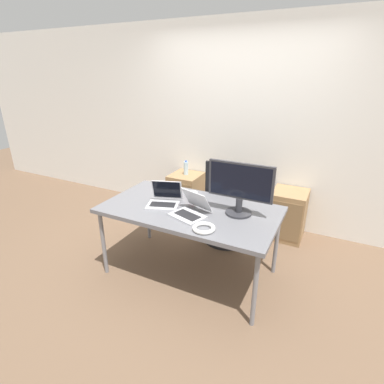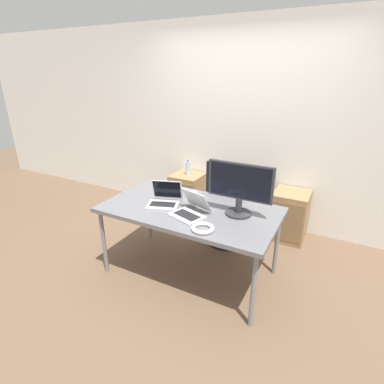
{
  "view_description": "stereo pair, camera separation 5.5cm",
  "coord_description": "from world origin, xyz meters",
  "px_view_note": "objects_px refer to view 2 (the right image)",
  "views": [
    {
      "loc": [
        1.2,
        -2.33,
        1.98
      ],
      "look_at": [
        0.0,
        0.05,
        0.9
      ],
      "focal_mm": 28.0,
      "sensor_mm": 36.0,
      "label": 1
    },
    {
      "loc": [
        1.25,
        -2.31,
        1.98
      ],
      "look_at": [
        0.0,
        0.05,
        0.9
      ],
      "focal_mm": 28.0,
      "sensor_mm": 36.0,
      "label": 2
    }
  ],
  "objects_px": {
    "laptop_left": "(164,200)",
    "monitor": "(240,188)",
    "cabinet_right": "(289,215)",
    "cabinet_left": "(188,194)",
    "office_chair": "(227,213)",
    "water_bottle": "(188,168)",
    "coffee_cup_white": "(197,201)",
    "laptop_right": "(190,210)",
    "coffee_cup_brown": "(193,196)",
    "cable_coil": "(203,228)"
  },
  "relations": [
    {
      "from": "monitor",
      "to": "water_bottle",
      "type": "bearing_deg",
      "value": 135.44
    },
    {
      "from": "cabinet_right",
      "to": "monitor",
      "type": "xyz_separation_m",
      "value": [
        -0.29,
        -1.13,
        0.7
      ]
    },
    {
      "from": "office_chair",
      "to": "cable_coil",
      "type": "xyz_separation_m",
      "value": [
        0.19,
        -1.06,
        0.36
      ]
    },
    {
      "from": "cabinet_left",
      "to": "coffee_cup_brown",
      "type": "height_order",
      "value": "coffee_cup_brown"
    },
    {
      "from": "laptop_left",
      "to": "cabinet_left",
      "type": "bearing_deg",
      "value": 108.57
    },
    {
      "from": "laptop_right",
      "to": "coffee_cup_white",
      "type": "relative_size",
      "value": 4.07
    },
    {
      "from": "cabinet_right",
      "to": "laptop_right",
      "type": "xyz_separation_m",
      "value": [
        -0.68,
        -1.35,
        0.48
      ]
    },
    {
      "from": "water_bottle",
      "to": "coffee_cup_white",
      "type": "relative_size",
      "value": 2.07
    },
    {
      "from": "laptop_left",
      "to": "monitor",
      "type": "distance_m",
      "value": 0.77
    },
    {
      "from": "cabinet_left",
      "to": "office_chair",
      "type": "bearing_deg",
      "value": -31.17
    },
    {
      "from": "cabinet_left",
      "to": "laptop_left",
      "type": "height_order",
      "value": "laptop_left"
    },
    {
      "from": "office_chair",
      "to": "water_bottle",
      "type": "height_order",
      "value": "office_chair"
    },
    {
      "from": "cabinet_right",
      "to": "monitor",
      "type": "relative_size",
      "value": 1.03
    },
    {
      "from": "coffee_cup_white",
      "to": "cable_coil",
      "type": "height_order",
      "value": "coffee_cup_white"
    },
    {
      "from": "cabinet_right",
      "to": "coffee_cup_brown",
      "type": "relative_size",
      "value": 6.48
    },
    {
      "from": "cabinet_left",
      "to": "cable_coil",
      "type": "xyz_separation_m",
      "value": [
        0.99,
        -1.55,
        0.46
      ]
    },
    {
      "from": "cabinet_left",
      "to": "coffee_cup_brown",
      "type": "relative_size",
      "value": 6.48
    },
    {
      "from": "cabinet_right",
      "to": "coffee_cup_white",
      "type": "distance_m",
      "value": 1.42
    },
    {
      "from": "coffee_cup_brown",
      "to": "cable_coil",
      "type": "distance_m",
      "value": 0.61
    },
    {
      "from": "office_chair",
      "to": "coffee_cup_brown",
      "type": "relative_size",
      "value": 11.39
    },
    {
      "from": "laptop_right",
      "to": "monitor",
      "type": "xyz_separation_m",
      "value": [
        0.39,
        0.22,
        0.22
      ]
    },
    {
      "from": "water_bottle",
      "to": "laptop_left",
      "type": "relative_size",
      "value": 0.55
    },
    {
      "from": "laptop_left",
      "to": "cable_coil",
      "type": "xyz_separation_m",
      "value": [
        0.56,
        -0.29,
        -0.03
      ]
    },
    {
      "from": "cabinet_right",
      "to": "cabinet_left",
      "type": "bearing_deg",
      "value": 180.0
    },
    {
      "from": "cabinet_left",
      "to": "water_bottle",
      "type": "bearing_deg",
      "value": 90.0
    },
    {
      "from": "coffee_cup_white",
      "to": "office_chair",
      "type": "bearing_deg",
      "value": 83.22
    },
    {
      "from": "monitor",
      "to": "coffee_cup_white",
      "type": "relative_size",
      "value": 6.03
    },
    {
      "from": "cabinet_left",
      "to": "water_bottle",
      "type": "height_order",
      "value": "water_bottle"
    },
    {
      "from": "cabinet_right",
      "to": "cable_coil",
      "type": "distance_m",
      "value": 1.68
    },
    {
      "from": "office_chair",
      "to": "laptop_right",
      "type": "bearing_deg",
      "value": -92.73
    },
    {
      "from": "office_chair",
      "to": "laptop_right",
      "type": "height_order",
      "value": "office_chair"
    },
    {
      "from": "office_chair",
      "to": "water_bottle",
      "type": "bearing_deg",
      "value": 148.72
    },
    {
      "from": "laptop_left",
      "to": "coffee_cup_brown",
      "type": "relative_size",
      "value": 3.92
    },
    {
      "from": "water_bottle",
      "to": "monitor",
      "type": "height_order",
      "value": "monitor"
    },
    {
      "from": "coffee_cup_white",
      "to": "coffee_cup_brown",
      "type": "xyz_separation_m",
      "value": [
        -0.09,
        0.08,
        -0.0
      ]
    },
    {
      "from": "office_chair",
      "to": "coffee_cup_white",
      "type": "xyz_separation_m",
      "value": [
        -0.08,
        -0.64,
        0.39
      ]
    },
    {
      "from": "cable_coil",
      "to": "office_chair",
      "type": "bearing_deg",
      "value": 99.9
    },
    {
      "from": "office_chair",
      "to": "water_bottle",
      "type": "distance_m",
      "value": 0.98
    },
    {
      "from": "laptop_left",
      "to": "coffee_cup_brown",
      "type": "xyz_separation_m",
      "value": [
        0.21,
        0.21,
        -0.0
      ]
    },
    {
      "from": "office_chair",
      "to": "laptop_right",
      "type": "xyz_separation_m",
      "value": [
        -0.04,
        -0.86,
        0.39
      ]
    },
    {
      "from": "office_chair",
      "to": "cabinet_left",
      "type": "distance_m",
      "value": 0.94
    },
    {
      "from": "cabinet_left",
      "to": "cabinet_right",
      "type": "height_order",
      "value": "same"
    },
    {
      "from": "coffee_cup_white",
      "to": "water_bottle",
      "type": "bearing_deg",
      "value": 122.66
    },
    {
      "from": "cabinet_right",
      "to": "laptop_right",
      "type": "relative_size",
      "value": 1.52
    },
    {
      "from": "cabinet_right",
      "to": "laptop_left",
      "type": "relative_size",
      "value": 1.65
    },
    {
      "from": "cabinet_left",
      "to": "laptop_left",
      "type": "distance_m",
      "value": 1.41
    },
    {
      "from": "laptop_right",
      "to": "cable_coil",
      "type": "relative_size",
      "value": 2.08
    },
    {
      "from": "coffee_cup_brown",
      "to": "monitor",
      "type": "bearing_deg",
      "value": -8.85
    },
    {
      "from": "cabinet_left",
      "to": "cabinet_right",
      "type": "bearing_deg",
      "value": 0.0
    },
    {
      "from": "coffee_cup_brown",
      "to": "cable_coil",
      "type": "xyz_separation_m",
      "value": [
        0.35,
        -0.5,
        -0.03
      ]
    }
  ]
}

